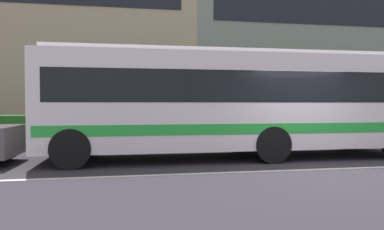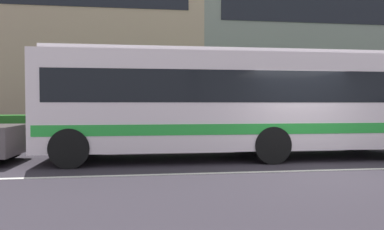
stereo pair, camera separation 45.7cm
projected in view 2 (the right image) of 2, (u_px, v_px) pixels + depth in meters
name	position (u px, v px, depth m)	size (l,w,h in m)	color
ground_plane	(317.00, 171.00, 8.59)	(160.00, 160.00, 0.00)	#302B33
lane_centre_line	(317.00, 170.00, 8.59)	(60.00, 0.16, 0.01)	silver
hedge_row_far	(247.00, 129.00, 14.32)	(23.93, 1.10, 1.20)	#2B7426
apartment_block_left	(22.00, 20.00, 22.15)	(21.39, 9.27, 13.69)	tan
apartment_block_right	(353.00, 36.00, 25.11)	(22.76, 9.27, 12.76)	gray
transit_bus	(236.00, 100.00, 10.58)	(11.14, 2.65, 3.11)	silver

